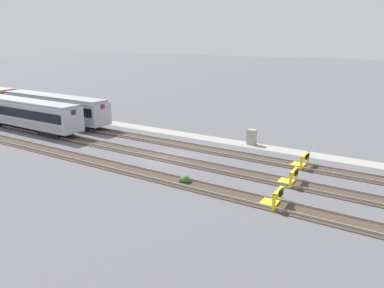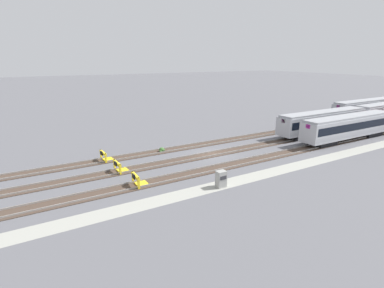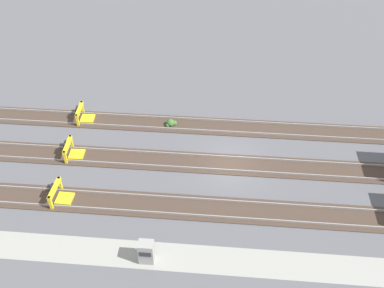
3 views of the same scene
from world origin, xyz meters
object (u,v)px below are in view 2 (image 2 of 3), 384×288
Objects in this scene: subway_car_front_row_rightmost at (365,108)px; bumper_stop_nearest_track at (138,180)px; subway_car_front_row_right_inner at (323,121)px; bumper_stop_near_inner_track at (120,167)px; subway_car_front_row_centre at (349,127)px; electrical_cabinet at (221,179)px; bumper_stop_middle_track at (105,157)px; weed_clump at (162,150)px.

subway_car_front_row_rightmost reaches higher than bumper_stop_nearest_track.
subway_car_front_row_right_inner reaches higher than bumper_stop_near_inner_track.
subway_car_front_row_rightmost is at bearing 12.93° from subway_car_front_row_right_inner.
subway_car_front_row_right_inner is 33.17m from bumper_stop_nearest_track.
electrical_cabinet is (-26.21, -4.33, -1.24)m from subway_car_front_row_centre.
electrical_cabinet reaches higher than bumper_stop_middle_track.
bumper_stop_nearest_track is 7.91m from electrical_cabinet.
subway_car_front_row_centre reaches higher than electrical_cabinet.
weed_clump is (-26.37, 4.28, -1.80)m from subway_car_front_row_right_inner.
bumper_stop_near_inner_track is at bearing 95.72° from bumper_stop_nearest_track.
bumper_stop_near_inner_track is at bearing -148.56° from weed_clump.
bumper_stop_near_inner_track is (-0.44, 4.42, 0.00)m from bumper_stop_nearest_track.
subway_car_front_row_rightmost is at bearing 16.08° from electrical_cabinet.
bumper_stop_nearest_track is at bearing -179.94° from subway_car_front_row_centre.
electrical_cabinet is 1.74× the size of weed_clump.
subway_car_front_row_right_inner is 19.58m from subway_car_front_row_rightmost.
subway_car_front_row_rightmost is 52.75m from bumper_stop_middle_track.
subway_car_front_row_right_inner is 33.97m from bumper_stop_middle_track.
bumper_stop_middle_track is at bearing 178.66° from weed_clump.
weed_clump is at bearing 31.44° from bumper_stop_near_inner_track.
subway_car_front_row_centre is 32.88m from bumper_stop_nearest_track.
electrical_cabinet is at bearing -50.92° from bumper_stop_near_inner_track.
subway_car_front_row_rightmost is at bearing 24.56° from subway_car_front_row_centre.
subway_car_front_row_rightmost reaches higher than weed_clump.
electrical_cabinet is (-26.21, -8.67, -1.24)m from subway_car_front_row_right_inner.
subway_car_front_row_right_inner is at bearing 90.00° from subway_car_front_row_centre.
weed_clump is at bearing 170.79° from subway_car_front_row_right_inner.
bumper_stop_nearest_track is at bearing -84.28° from bumper_stop_near_inner_track.
bumper_stop_nearest_track is (-51.93, -8.76, -1.53)m from subway_car_front_row_rightmost.
electrical_cabinet is at bearing -32.91° from bumper_stop_nearest_track.
subway_car_front_row_right_inner reaches higher than weed_clump.
subway_car_front_row_rightmost is 8.98× the size of bumper_stop_nearest_track.
bumper_stop_middle_track is at bearing 172.47° from subway_car_front_row_right_inner.
subway_car_front_row_right_inner is 33.32m from bumper_stop_near_inner_track.
subway_car_front_row_right_inner is at bearing -0.08° from bumper_stop_near_inner_track.
electrical_cabinet is (6.64, -4.29, 0.29)m from bumper_stop_nearest_track.
subway_car_front_row_centre is 8.97× the size of bumper_stop_near_inner_track.
subway_car_front_row_right_inner is (-0.00, 4.34, 0.00)m from subway_car_front_row_centre.
bumper_stop_nearest_track is 8.86m from bumper_stop_middle_track.
bumper_stop_middle_track is at bearing 94.59° from bumper_stop_near_inner_track.
subway_car_front_row_centre is 27.80m from weed_clump.
weed_clump is at bearing -179.87° from subway_car_front_row_rightmost.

